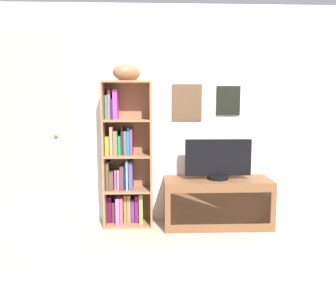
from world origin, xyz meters
TOP-DOWN VIEW (x-y plane):
  - ground at (0.00, 0.00)m, footprint 5.20×5.20m
  - back_wall at (0.00, 1.13)m, footprint 4.80×0.08m
  - bookshelf at (-0.72, 0.99)m, footprint 0.50×0.28m
  - football at (-0.68, 0.96)m, footprint 0.34×0.27m
  - tv_stand at (0.26, 0.89)m, footprint 1.11×0.41m
  - television at (0.26, 0.89)m, footprint 0.68×0.22m
  - door at (-1.77, 1.08)m, footprint 0.89×0.09m

SIDE VIEW (x-z plane):
  - ground at x=0.00m, z-range -0.04..0.00m
  - tv_stand at x=0.26m, z-range 0.00..0.50m
  - bookshelf at x=-0.72m, z-range -0.10..1.41m
  - television at x=0.26m, z-range 0.50..0.91m
  - door at x=-1.77m, z-range 0.00..1.99m
  - back_wall at x=0.00m, z-range 0.00..2.31m
  - football at x=-0.68m, z-range 1.51..1.68m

